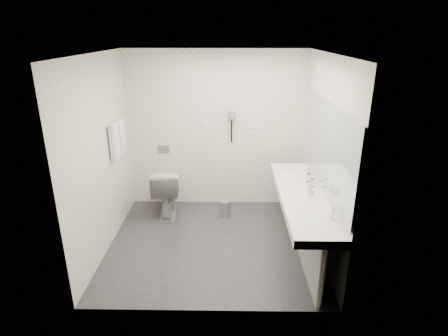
{
  "coord_description": "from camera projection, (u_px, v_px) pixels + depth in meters",
  "views": [
    {
      "loc": [
        0.23,
        -4.37,
        2.75
      ],
      "look_at": [
        0.15,
        0.15,
        1.05
      ],
      "focal_mm": 29.52,
      "sensor_mm": 36.0,
      "label": 1
    }
  ],
  "objects": [
    {
      "name": "soap_bottle_b",
      "position": [
        309.0,
        187.0,
        4.64
      ],
      "size": [
        0.09,
        0.09,
        0.09
      ],
      "primitive_type": "imported",
      "rotation": [
        0.0,
        0.0,
        -0.67
      ],
      "color": "silver",
      "rests_on": "vanity_counter"
    },
    {
      "name": "dryer_cord",
      "position": [
        232.0,
        132.0,
        5.8
      ],
      "size": [
        0.02,
        0.02,
        0.35
      ],
      "primitive_type": "cylinder",
      "color": "black",
      "rests_on": "dryer_cradle"
    },
    {
      "name": "ceiling",
      "position": [
        211.0,
        53.0,
        4.18
      ],
      "size": [
        2.8,
        2.8,
        0.0
      ],
      "primitive_type": "plane",
      "rotation": [
        3.14,
        0.0,
        0.0
      ],
      "color": "white",
      "rests_on": "wall_back"
    },
    {
      "name": "floor",
      "position": [
        213.0,
        243.0,
        5.06
      ],
      "size": [
        2.8,
        2.8,
        0.0
      ],
      "primitive_type": "plane",
      "color": "#2C2C31",
      "rests_on": "ground"
    },
    {
      "name": "wall_back",
      "position": [
        216.0,
        131.0,
        5.84
      ],
      "size": [
        2.8,
        0.0,
        2.8
      ],
      "primitive_type": "plane",
      "rotation": [
        1.57,
        0.0,
        0.0
      ],
      "color": "white",
      "rests_on": "floor"
    },
    {
      "name": "mirror",
      "position": [
        328.0,
        147.0,
        4.35
      ],
      "size": [
        0.02,
        2.2,
        1.05
      ],
      "primitive_type": "cube",
      "color": "#B2BCC6",
      "rests_on": "wall_right"
    },
    {
      "name": "towel_rail",
      "position": [
        115.0,
        123.0,
        5.05
      ],
      "size": [
        0.02,
        0.62,
        0.02
      ],
      "primitive_type": "cylinder",
      "rotation": [
        1.57,
        0.0,
        0.0
      ],
      "color": "silver",
      "rests_on": "wall_left"
    },
    {
      "name": "dryer_cradle",
      "position": [
        232.0,
        116.0,
        5.72
      ],
      "size": [
        0.1,
        0.04,
        0.14
      ],
      "primitive_type": "cube",
      "color": "gray",
      "rests_on": "wall_back"
    },
    {
      "name": "flush_plate",
      "position": [
        163.0,
        149.0,
        5.95
      ],
      "size": [
        0.18,
        0.02,
        0.12
      ],
      "primitive_type": "cube",
      "color": "#B2B5BA",
      "rests_on": "wall_back"
    },
    {
      "name": "towel_near",
      "position": [
        115.0,
        141.0,
        5.0
      ],
      "size": [
        0.07,
        0.24,
        0.48
      ],
      "primitive_type": "cube",
      "color": "white",
      "rests_on": "towel_rail"
    },
    {
      "name": "pedal_bin",
      "position": [
        225.0,
        209.0,
        5.78
      ],
      "size": [
        0.17,
        0.17,
        0.24
      ],
      "primitive_type": "cylinder",
      "rotation": [
        0.0,
        0.0,
        -0.02
      ],
      "color": "#B2B5BA",
      "rests_on": "floor"
    },
    {
      "name": "bin_lid",
      "position": [
        225.0,
        201.0,
        5.73
      ],
      "size": [
        0.17,
        0.17,
        0.01
      ],
      "primitive_type": "cylinder",
      "color": "#B2B5BA",
      "rests_on": "pedal_bin"
    },
    {
      "name": "dryer_barrel",
      "position": [
        232.0,
        115.0,
        5.65
      ],
      "size": [
        0.08,
        0.14,
        0.08
      ],
      "primitive_type": "cylinder",
      "rotation": [
        1.57,
        0.0,
        0.0
      ],
      "color": "gray",
      "rests_on": "dryer_cradle"
    },
    {
      "name": "vanity_post_far",
      "position": [
        291.0,
        193.0,
        5.7
      ],
      "size": [
        0.06,
        0.06,
        0.75
      ],
      "primitive_type": "cylinder",
      "color": "silver",
      "rests_on": "floor"
    },
    {
      "name": "switch_plate_b",
      "position": [
        251.0,
        125.0,
        5.79
      ],
      "size": [
        0.09,
        0.02,
        0.09
      ],
      "primitive_type": "cube",
      "color": "white",
      "rests_on": "wall_back"
    },
    {
      "name": "wall_front",
      "position": [
        205.0,
        203.0,
        3.41
      ],
      "size": [
        2.8,
        0.0,
        2.8
      ],
      "primitive_type": "plane",
      "rotation": [
        -1.57,
        0.0,
        0.0
      ],
      "color": "white",
      "rests_on": "floor"
    },
    {
      "name": "towel_far",
      "position": [
        121.0,
        136.0,
        5.26
      ],
      "size": [
        0.07,
        0.24,
        0.48
      ],
      "primitive_type": "cube",
      "color": "white",
      "rests_on": "towel_rail"
    },
    {
      "name": "vanity_counter",
      "position": [
        302.0,
        197.0,
        4.58
      ],
      "size": [
        0.55,
        2.2,
        0.1
      ],
      "primitive_type": "cube",
      "color": "white",
      "rests_on": "floor"
    },
    {
      "name": "switch_plate_a",
      "position": [
        206.0,
        125.0,
        5.8
      ],
      "size": [
        0.09,
        0.02,
        0.09
      ],
      "primitive_type": "cube",
      "color": "white",
      "rests_on": "wall_back"
    },
    {
      "name": "faucet_near",
      "position": [
        332.0,
        213.0,
        3.92
      ],
      "size": [
        0.04,
        0.04,
        0.15
      ],
      "primitive_type": "cylinder",
      "color": "silver",
      "rests_on": "vanity_counter"
    },
    {
      "name": "vanity_panel",
      "position": [
        301.0,
        227.0,
        4.73
      ],
      "size": [
        0.03,
        2.15,
        0.75
      ],
      "primitive_type": "cube",
      "color": "gray",
      "rests_on": "floor"
    },
    {
      "name": "vanity_post_near",
      "position": [
        323.0,
        278.0,
        3.75
      ],
      "size": [
        0.06,
        0.06,
        0.75
      ],
      "primitive_type": "cylinder",
      "color": "silver",
      "rests_on": "floor"
    },
    {
      "name": "glass_left",
      "position": [
        312.0,
        183.0,
        4.74
      ],
      "size": [
        0.06,
        0.06,
        0.11
      ],
      "primitive_type": "cylinder",
      "rotation": [
        0.0,
        0.0,
        -0.02
      ],
      "color": "silver",
      "rests_on": "vanity_counter"
    },
    {
      "name": "faucet_far",
      "position": [
        308.0,
        169.0,
        5.14
      ],
      "size": [
        0.04,
        0.04,
        0.15
      ],
      "primitive_type": "cylinder",
      "color": "silver",
      "rests_on": "vanity_counter"
    },
    {
      "name": "basin_far",
      "position": [
        294.0,
        175.0,
        5.17
      ],
      "size": [
        0.4,
        0.31,
        0.05
      ],
      "primitive_type": "ellipsoid",
      "color": "white",
      "rests_on": "vanity_counter"
    },
    {
      "name": "wall_right",
      "position": [
        324.0,
        158.0,
        4.6
      ],
      "size": [
        0.0,
        2.6,
        2.6
      ],
      "primitive_type": "plane",
      "rotation": [
        1.57,
        0.0,
        -1.57
      ],
      "color": "white",
      "rests_on": "floor"
    },
    {
      "name": "soap_bottle_a",
      "position": [
        311.0,
        191.0,
        4.49
      ],
      "size": [
        0.07,
        0.07,
        0.11
      ],
      "primitive_type": "imported",
      "rotation": [
        0.0,
        0.0,
        0.75
      ],
      "color": "silver",
      "rests_on": "vanity_counter"
    },
    {
      "name": "wall_left",
      "position": [
        101.0,
        157.0,
        4.65
      ],
      "size": [
        0.0,
        2.6,
        2.6
      ],
      "primitive_type": "plane",
      "rotation": [
        1.57,
        0.0,
        1.57
      ],
      "color": "white",
      "rests_on": "floor"
    },
    {
      "name": "glass_right",
      "position": [
        309.0,
        178.0,
        4.9
      ],
      "size": [
        0.07,
        0.07,
        0.11
      ],
      "primitive_type": "cylinder",
      "rotation": [
        0.0,
        0.0,
        0.16
      ],
      "color": "silver",
      "rests_on": "vanity_counter"
    },
    {
      "name": "basin_near",
      "position": [
        313.0,
        220.0,
        3.96
      ],
      "size": [
        0.4,
        0.31,
        0.05
      ],
      "primitive_type": "ellipsoid",
      "color": "white",
      "rests_on": "vanity_counter"
    },
    {
      "name": "toilet",
      "position": [
        167.0,
        191.0,
        5.76
      ],
      "size": [
        0.49,
        0.79,
        0.77
      ],
      "primitive_type": "imported",
      "rotation": [
        0.0,
        0.0,
        3.22
      ],
      "color": "white",
      "rests_on": "floor"
    }
  ]
}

